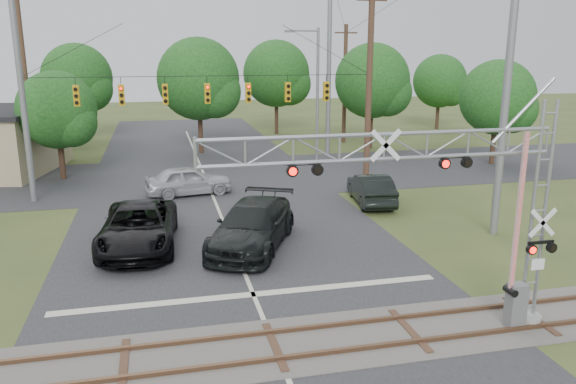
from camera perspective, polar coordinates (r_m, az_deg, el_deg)
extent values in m
cube|color=#242427|center=(23.18, -5.44, -5.84)|extent=(14.00, 90.00, 0.02)
cube|color=#242427|center=(36.58, -8.46, 1.57)|extent=(90.00, 12.00, 0.02)
cube|color=#4E4843|center=(15.99, -1.34, -15.48)|extent=(90.00, 3.20, 0.05)
cube|color=brown|center=(15.35, -0.77, -16.55)|extent=(90.00, 0.12, 0.14)
cube|color=brown|center=(16.58, -1.87, -14.06)|extent=(90.00, 0.12, 0.14)
cylinder|color=gray|center=(18.63, 23.06, -11.75)|extent=(0.83, 0.83, 0.28)
cube|color=silver|center=(17.71, 24.05, -6.73)|extent=(0.42, 0.03, 0.32)
cube|color=slate|center=(17.97, 22.13, -10.69)|extent=(0.51, 0.42, 1.38)
cube|color=red|center=(16.89, 22.38, -2.10)|extent=(0.13, 0.08, 4.61)
cylinder|color=gray|center=(32.37, -25.40, 9.01)|extent=(0.32, 0.32, 11.50)
cylinder|color=#452F1F|center=(33.98, 8.23, 10.41)|extent=(0.36, 0.36, 11.50)
cylinder|color=black|center=(31.75, -8.26, 11.59)|extent=(19.00, 0.03, 0.03)
cube|color=#C9920E|center=(31.94, -20.69, 9.14)|extent=(0.30, 0.30, 1.10)
cube|color=#C9920E|center=(31.73, -16.55, 9.43)|extent=(0.30, 0.30, 1.10)
cube|color=#C9920E|center=(31.69, -12.37, 9.68)|extent=(0.30, 0.30, 1.10)
cube|color=#C9920E|center=(31.81, -8.20, 9.88)|extent=(0.30, 0.30, 1.10)
cube|color=#C9920E|center=(32.09, -4.07, 10.03)|extent=(0.30, 0.30, 1.10)
cube|color=#C9920E|center=(32.54, -0.03, 10.12)|extent=(0.30, 0.30, 1.10)
cube|color=#C9920E|center=(33.13, 3.88, 10.16)|extent=(0.30, 0.30, 1.10)
imported|color=black|center=(23.86, -14.96, -3.45)|extent=(3.41, 6.59, 1.78)
imported|color=black|center=(23.14, -3.63, -3.43)|extent=(5.05, 6.90, 1.86)
imported|color=#A6A8AE|center=(32.00, -10.08, 1.17)|extent=(5.05, 2.64, 1.64)
imported|color=black|center=(30.07, 8.43, 0.35)|extent=(2.34, 5.03, 1.60)
cylinder|color=gray|center=(41.21, 3.01, 9.76)|extent=(0.21, 0.21, 9.45)
cylinder|color=gray|center=(40.82, 1.62, 16.07)|extent=(2.10, 0.13, 0.13)
cube|color=slate|center=(40.57, 0.13, 16.02)|extent=(0.63, 0.26, 0.16)
cylinder|color=#452F1F|center=(39.67, -25.19, 11.03)|extent=(0.34, 0.34, 13.25)
cylinder|color=gray|center=(42.61, 4.18, 12.93)|extent=(0.34, 0.34, 13.96)
cylinder|color=gray|center=(25.48, 21.42, 10.65)|extent=(0.34, 0.34, 13.54)
cylinder|color=#452F1F|center=(49.54, 5.79, 10.80)|extent=(0.34, 0.34, 10.04)
cube|color=#452F1F|center=(49.47, 5.92, 15.80)|extent=(2.00, 0.12, 0.12)
cylinder|color=#382519|center=(53.72, -20.31, 6.99)|extent=(0.36, 0.36, 3.92)
sphere|color=#134215|center=(53.44, -20.64, 10.77)|extent=(6.05, 6.05, 6.05)
cylinder|color=#382519|center=(38.00, -22.03, 3.52)|extent=(0.36, 0.36, 3.09)
sphere|color=#134215|center=(37.63, -22.43, 7.73)|extent=(4.78, 4.78, 4.78)
cylinder|color=#382519|center=(44.86, -8.89, 6.53)|extent=(0.36, 0.36, 4.09)
sphere|color=#134215|center=(44.52, -9.08, 11.28)|extent=(6.32, 6.32, 6.32)
cylinder|color=#382519|center=(54.64, -1.18, 8.05)|extent=(0.36, 0.36, 4.08)
sphere|color=#134215|center=(54.37, -1.20, 11.94)|extent=(6.30, 6.30, 6.30)
cylinder|color=#382519|center=(47.04, 8.40, 6.79)|extent=(0.36, 0.36, 3.91)
sphere|color=#134215|center=(46.72, 8.56, 11.12)|extent=(6.04, 6.04, 6.04)
cylinder|color=#382519|center=(42.51, 20.14, 4.91)|extent=(0.36, 0.36, 3.36)
sphere|color=#134215|center=(42.17, 20.49, 9.00)|extent=(5.19, 5.19, 5.19)
cylinder|color=#382519|center=(60.06, 14.96, 7.84)|extent=(0.36, 0.36, 3.46)
sphere|color=#134215|center=(59.81, 15.15, 10.83)|extent=(5.34, 5.34, 5.34)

